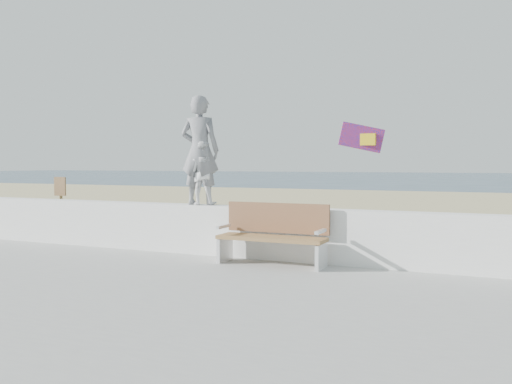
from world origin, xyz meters
TOP-DOWN VIEW (x-y plane):
  - ground at (0.00, 0.00)m, footprint 220.00×220.00m
  - sand at (0.00, 9.00)m, footprint 90.00×40.00m
  - seawall at (0.00, 2.00)m, footprint 30.00×0.35m
  - adult at (-1.01, 2.00)m, footprint 0.78×0.57m
  - child at (-0.98, 2.00)m, footprint 0.68×0.59m
  - bench at (0.63, 1.55)m, footprint 1.80×0.57m
  - parafoil_kite at (1.32, 4.91)m, footprint 1.01×0.53m
  - sign at (-4.93, 2.59)m, footprint 0.32×0.07m

SIDE VIEW (x-z plane):
  - ground at x=0.00m, z-range 0.00..0.00m
  - sand at x=0.00m, z-range 0.00..0.08m
  - seawall at x=0.00m, z-range 0.18..1.08m
  - bench at x=0.63m, z-range 0.19..1.19m
  - sign at x=-4.93m, z-range 0.21..1.67m
  - child at x=-0.98m, z-range 1.08..2.25m
  - adult at x=-1.01m, z-range 1.08..3.08m
  - parafoil_kite at x=1.32m, z-range 2.05..2.73m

